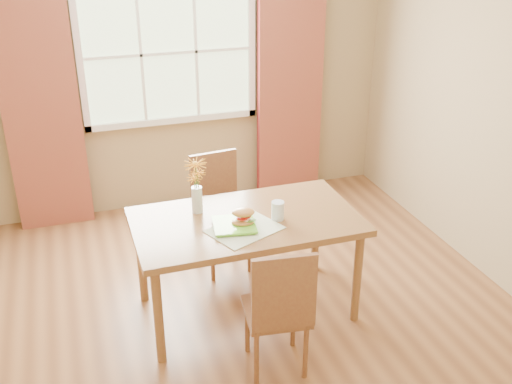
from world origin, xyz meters
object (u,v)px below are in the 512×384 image
object	(u,v)px
chair_far	(219,206)
water_glass	(278,211)
dining_table	(246,228)
chair_near	(279,307)
flower_vase	(196,181)
croissant_sandwich	(243,217)

from	to	relation	value
chair_far	water_glass	world-z (taller)	chair_far
dining_table	chair_near	bearing A→B (deg)	-91.12
flower_vase	chair_near	bearing A→B (deg)	-72.55
chair_far	water_glass	distance (m)	0.86
chair_far	flower_vase	world-z (taller)	flower_vase
chair_far	croissant_sandwich	distance (m)	0.87
water_glass	dining_table	bearing A→B (deg)	159.17
dining_table	croissant_sandwich	bearing A→B (deg)	-115.84
chair_near	dining_table	bearing A→B (deg)	96.28
chair_far	flower_vase	distance (m)	0.75
chair_near	croissant_sandwich	world-z (taller)	chair_near
water_glass	chair_near	bearing A→B (deg)	-108.87
water_glass	flower_vase	size ratio (longest dim) A/B	0.33
water_glass	flower_vase	xyz separation A→B (m)	(-0.50, 0.28, 0.17)
croissant_sandwich	flower_vase	bearing A→B (deg)	140.44
dining_table	croissant_sandwich	distance (m)	0.20
flower_vase	croissant_sandwich	bearing A→B (deg)	-52.58
croissant_sandwich	flower_vase	xyz separation A→B (m)	(-0.24, 0.31, 0.16)
chair_near	water_glass	distance (m)	0.73
dining_table	water_glass	world-z (taller)	water_glass
croissant_sandwich	chair_far	bearing A→B (deg)	99.88
chair_near	flower_vase	bearing A→B (deg)	114.55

